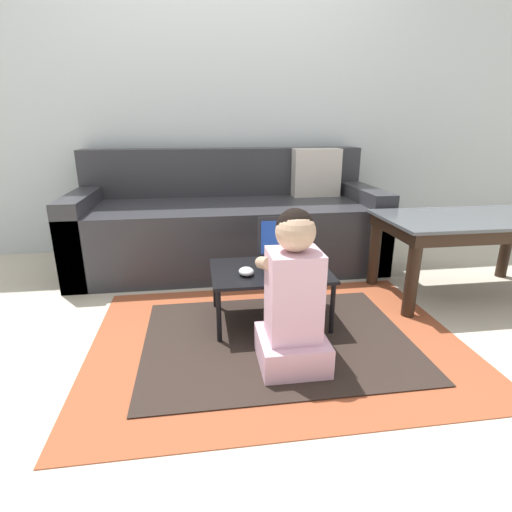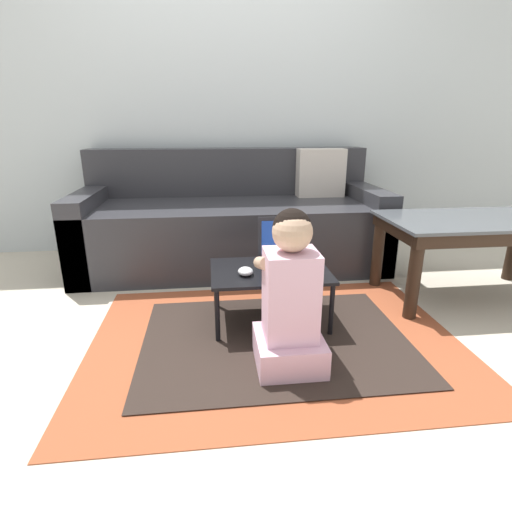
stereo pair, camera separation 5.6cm
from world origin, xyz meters
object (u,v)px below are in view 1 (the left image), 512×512
at_px(person_seated, 293,299).
at_px(couch, 230,224).
at_px(coffee_table, 470,229).
at_px(laptop, 283,258).
at_px(computer_mouse, 247,271).
at_px(laptop_desk, 270,274).

bearing_deg(person_seated, couch, 96.11).
height_order(coffee_table, laptop, laptop).
bearing_deg(computer_mouse, laptop_desk, 26.39).
distance_m(laptop, computer_mouse, 0.24).
bearing_deg(laptop_desk, computer_mouse, -153.61).
xyz_separation_m(laptop_desk, laptop, (0.08, 0.05, 0.07)).
relative_size(computer_mouse, person_seated, 0.13).
relative_size(laptop_desk, person_seated, 0.87).
xyz_separation_m(coffee_table, person_seated, (-1.21, -0.59, -0.10)).
relative_size(laptop, person_seated, 0.35).
bearing_deg(coffee_table, person_seated, -153.89).
xyz_separation_m(couch, coffee_table, (1.36, -0.81, 0.12)).
xyz_separation_m(laptop_desk, computer_mouse, (-0.13, -0.06, 0.05)).
distance_m(coffee_table, laptop, 1.16).
xyz_separation_m(coffee_table, computer_mouse, (-1.36, -0.24, -0.10)).
height_order(laptop_desk, computer_mouse, computer_mouse).
height_order(laptop, person_seated, person_seated).
distance_m(computer_mouse, person_seated, 0.38).
xyz_separation_m(laptop_desk, person_seated, (0.02, -0.41, 0.05)).
bearing_deg(laptop, couch, 102.44).
xyz_separation_m(computer_mouse, person_seated, (0.15, -0.35, -0.00)).
height_order(couch, laptop, couch).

